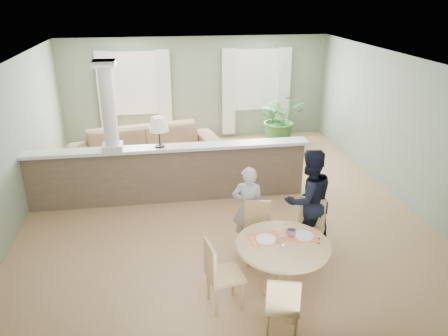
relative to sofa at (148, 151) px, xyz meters
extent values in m
plane|color=tan|center=(1.33, -1.76, -0.47)|extent=(8.00, 8.00, 0.00)
cube|color=gray|center=(1.33, 2.24, 0.88)|extent=(7.00, 0.02, 2.70)
cube|color=gray|center=(-2.17, -1.76, 0.88)|extent=(0.02, 8.00, 2.70)
cube|color=gray|center=(4.83, -1.76, 0.88)|extent=(0.02, 8.00, 2.70)
cube|color=gray|center=(1.33, -5.76, 0.88)|extent=(7.00, 0.02, 2.70)
cube|color=white|center=(1.33, -1.76, 2.23)|extent=(7.00, 8.00, 0.02)
cube|color=white|center=(-0.27, 2.21, 1.08)|extent=(1.10, 0.02, 1.50)
cube|color=white|center=(-0.27, 2.18, 1.08)|extent=(1.22, 0.04, 1.62)
cube|color=white|center=(2.93, 2.21, 1.08)|extent=(1.10, 0.02, 1.50)
cube|color=white|center=(2.93, 2.18, 1.08)|extent=(1.22, 0.04, 1.62)
cube|color=silver|center=(-1.02, 2.12, 0.78)|extent=(0.35, 0.10, 2.30)
cube|color=silver|center=(0.48, 2.12, 0.78)|extent=(0.35, 0.10, 2.30)
cube|color=silver|center=(2.18, 2.12, 0.78)|extent=(0.35, 0.10, 2.30)
cube|color=silver|center=(3.68, 2.12, 0.78)|extent=(0.35, 0.10, 2.30)
cube|color=#76624C|center=(0.43, -1.56, 0.05)|extent=(5.20, 0.22, 1.05)
cube|color=white|center=(0.43, -1.56, 0.61)|extent=(5.32, 0.36, 0.06)
cube|color=white|center=(-0.57, -1.56, 0.69)|extent=(0.36, 0.36, 0.10)
cylinder|color=white|center=(-0.57, -1.56, 1.43)|extent=(0.26, 0.26, 1.39)
cube|color=white|center=(-0.57, -1.56, 2.18)|extent=(0.38, 0.38, 0.10)
cylinder|color=black|center=(0.28, -1.56, 0.65)|extent=(0.18, 0.18, 0.03)
cylinder|color=black|center=(0.28, -1.56, 0.81)|extent=(0.03, 0.03, 0.28)
cone|color=#F9F0CE|center=(0.28, -1.56, 1.08)|extent=(0.36, 0.36, 0.26)
imported|color=#9C7955|center=(0.00, 0.00, 0.00)|extent=(3.44, 1.90, 0.95)
imported|color=#2B6026|center=(3.44, 1.44, 0.20)|extent=(1.40, 1.28, 1.35)
cylinder|color=tan|center=(1.78, -4.56, -0.45)|extent=(0.52, 0.52, 0.04)
cylinder|color=tan|center=(1.78, -4.56, -0.10)|extent=(0.14, 0.14, 0.67)
cylinder|color=tan|center=(1.78, -4.56, 0.25)|extent=(1.23, 1.23, 0.04)
cube|color=#BD4D2A|center=(1.58, -4.40, 0.28)|extent=(0.47, 0.37, 0.01)
cube|color=#BD4D2A|center=(2.08, -4.40, 0.28)|extent=(0.50, 0.41, 0.01)
cylinder|color=silver|center=(1.58, -4.43, 0.28)|extent=(0.27, 0.27, 0.01)
cylinder|color=silver|center=(2.10, -4.42, 0.28)|extent=(0.27, 0.27, 0.01)
cylinder|color=white|center=(1.76, -4.58, 0.32)|extent=(0.08, 0.08, 0.09)
cube|color=silver|center=(1.53, -4.49, 0.29)|extent=(0.04, 0.18, 0.00)
cube|color=silver|center=(1.41, -4.47, 0.28)|extent=(0.04, 0.22, 0.00)
cylinder|color=white|center=(2.24, -4.63, 0.31)|extent=(0.04, 0.04, 0.07)
cylinder|color=silver|center=(2.24, -4.63, 0.35)|extent=(0.04, 0.04, 0.01)
imported|color=#2772B9|center=(1.94, -4.39, 0.32)|extent=(0.14, 0.14, 0.10)
cube|color=tan|center=(1.64, -3.79, -0.04)|extent=(0.46, 0.46, 0.05)
cylinder|color=tan|center=(1.45, -3.94, -0.27)|extent=(0.04, 0.04, 0.42)
cylinder|color=tan|center=(1.78, -3.98, -0.27)|extent=(0.04, 0.04, 0.42)
cylinder|color=tan|center=(1.49, -3.61, -0.27)|extent=(0.04, 0.04, 0.42)
cylinder|color=tan|center=(1.82, -3.65, -0.27)|extent=(0.04, 0.04, 0.42)
cube|color=tan|center=(1.66, -3.61, 0.21)|extent=(0.39, 0.09, 0.45)
cube|color=tan|center=(2.40, -3.83, -0.03)|extent=(0.56, 0.56, 0.05)
cylinder|color=tan|center=(2.17, -3.89, -0.26)|extent=(0.04, 0.04, 0.42)
cylinder|color=tan|center=(2.46, -4.06, -0.26)|extent=(0.04, 0.04, 0.42)
cylinder|color=tan|center=(2.34, -3.61, -0.26)|extent=(0.04, 0.04, 0.42)
cylinder|color=tan|center=(2.63, -3.77, -0.26)|extent=(0.04, 0.04, 0.42)
cube|color=tan|center=(2.50, -3.67, 0.21)|extent=(0.36, 0.23, 0.45)
cube|color=tan|center=(1.57, -5.32, -0.05)|extent=(0.48, 0.48, 0.05)
cylinder|color=tan|center=(1.76, -5.21, -0.27)|extent=(0.04, 0.04, 0.40)
cylinder|color=tan|center=(1.46, -5.13, -0.27)|extent=(0.04, 0.04, 0.40)
cylinder|color=tan|center=(1.68, -5.52, -0.27)|extent=(0.04, 0.04, 0.40)
cylinder|color=tan|center=(1.37, -5.43, -0.27)|extent=(0.04, 0.04, 0.40)
cube|color=tan|center=(1.52, -5.49, 0.18)|extent=(0.37, 0.14, 0.43)
cube|color=tan|center=(0.99, -4.72, -0.02)|extent=(0.50, 0.50, 0.05)
cylinder|color=tan|center=(1.19, -4.86, -0.26)|extent=(0.04, 0.04, 0.44)
cylinder|color=tan|center=(1.13, -4.52, -0.26)|extent=(0.04, 0.04, 0.44)
cylinder|color=tan|center=(0.85, -4.92, -0.26)|extent=(0.04, 0.04, 0.44)
cylinder|color=tan|center=(0.79, -4.58, -0.26)|extent=(0.04, 0.04, 0.44)
cube|color=tan|center=(0.80, -4.76, 0.24)|extent=(0.11, 0.41, 0.47)
imported|color=#A5A5AA|center=(1.56, -3.38, 0.20)|extent=(0.56, 0.43, 1.36)
imported|color=black|center=(2.47, -3.54, 0.35)|extent=(0.92, 0.79, 1.64)
camera|label=1|loc=(0.27, -9.24, 3.33)|focal=35.00mm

